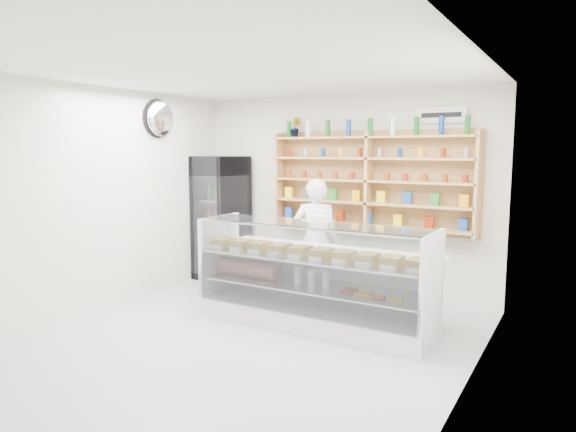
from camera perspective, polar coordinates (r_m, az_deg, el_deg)
The scene contains 8 objects.
room at distance 5.21m, azimuth -5.73°, elevation 0.58°, with size 5.00×5.00×5.00m.
display_counter at distance 5.98m, azimuth 2.91°, elevation -8.95°, with size 2.74×0.82×1.19m.
shop_worker at distance 6.79m, azimuth 3.06°, elevation -2.76°, with size 0.60×0.39×1.64m, color silver.
drinks_cooler at distance 8.05m, azimuth -7.46°, elevation -0.21°, with size 0.78×0.76×1.92m.
wall_shelving at distance 7.01m, azimuth 9.00°, elevation 3.84°, with size 2.84×0.28×1.33m.
potted_plant at distance 7.50m, azimuth 0.88°, elevation 9.82°, with size 0.16×0.13×0.28m, color #1E6626.
security_mirror at distance 7.51m, azimuth -13.99°, elevation 10.48°, with size 0.15×0.50×0.50m, color silver.
wall_sign at distance 6.87m, azimuth 16.68°, elevation 10.70°, with size 0.62×0.03×0.20m, color white.
Camera 1 is at (3.05, -4.18, 2.01)m, focal length 32.00 mm.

